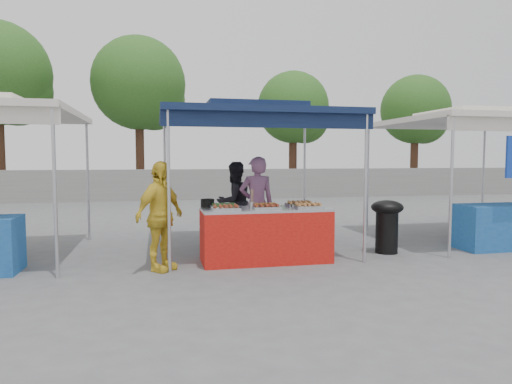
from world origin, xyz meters
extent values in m
plane|color=#5A5A5C|center=(0.00, 0.00, 0.00)|extent=(80.00, 80.00, 0.00)
cube|color=gray|center=(0.00, 11.00, 0.60)|extent=(40.00, 0.25, 1.20)
cylinder|color=#BBBCC3|center=(-1.50, -0.50, 1.15)|extent=(0.05, 0.05, 2.30)
cylinder|color=#BBBCC3|center=(1.50, -0.50, 1.15)|extent=(0.05, 0.05, 2.30)
cylinder|color=#BBBCC3|center=(-1.50, 2.50, 1.15)|extent=(0.05, 0.05, 2.30)
cylinder|color=#BBBCC3|center=(1.50, 2.50, 1.15)|extent=(0.05, 0.05, 2.30)
cube|color=#101E41|center=(0.00, 1.00, 2.35)|extent=(3.20, 3.20, 0.10)
cube|color=#101E41|center=(0.00, 1.00, 2.48)|extent=(1.65, 1.65, 0.18)
cube|color=#101E41|center=(0.00, -0.50, 2.20)|extent=(3.20, 0.04, 0.25)
cylinder|color=#BBBCC3|center=(-3.00, -0.50, 1.15)|extent=(0.05, 0.05, 2.30)
cylinder|color=#BBBCC3|center=(-3.00, 2.50, 1.15)|extent=(0.05, 0.05, 2.30)
cylinder|color=#BBBCC3|center=(3.00, -0.50, 1.15)|extent=(0.05, 0.05, 2.30)
cylinder|color=#BBBCC3|center=(3.00, 2.50, 1.15)|extent=(0.05, 0.05, 2.30)
cylinder|color=#BBBCC3|center=(6.00, 2.50, 1.15)|extent=(0.05, 0.05, 2.30)
cube|color=silver|center=(4.50, 1.00, 2.35)|extent=(3.20, 3.20, 0.10)
cube|color=silver|center=(4.50, 1.00, 2.48)|extent=(1.65, 1.65, 0.18)
cube|color=#1F58A2|center=(4.50, 0.00, 0.40)|extent=(1.80, 0.70, 0.80)
cylinder|color=#412619|center=(-7.73, 12.88, 2.23)|extent=(0.36, 0.36, 4.46)
sphere|color=#2E5D1F|center=(-7.13, 13.08, 4.33)|extent=(2.80, 2.80, 2.80)
cylinder|color=#412619|center=(-2.36, 13.23, 2.16)|extent=(0.36, 0.36, 4.32)
sphere|color=#2E5D1F|center=(-2.36, 13.23, 4.81)|extent=(3.95, 3.95, 3.95)
sphere|color=#2E5D1F|center=(-1.76, 13.43, 4.19)|extent=(2.71, 2.71, 2.71)
cylinder|color=#412619|center=(4.35, 12.76, 1.75)|extent=(0.36, 0.36, 3.50)
sphere|color=#2E5D1F|center=(4.35, 12.76, 3.91)|extent=(3.20, 3.20, 3.20)
sphere|color=#2E5D1F|center=(4.95, 12.96, 3.40)|extent=(2.20, 2.20, 2.20)
cylinder|color=#412619|center=(10.36, 12.68, 1.77)|extent=(0.36, 0.36, 3.53)
sphere|color=#2E5D1F|center=(10.36, 12.68, 3.94)|extent=(3.23, 3.23, 3.23)
sphere|color=#2E5D1F|center=(10.96, 12.88, 3.43)|extent=(2.22, 2.22, 2.22)
cube|color=red|center=(0.00, -0.10, 0.40)|extent=(2.00, 0.80, 0.81)
cube|color=#BBBCC3|center=(0.00, -0.10, 0.83)|extent=(2.00, 0.80, 0.04)
cube|color=silver|center=(-0.67, -0.34, 0.88)|extent=(0.42, 0.30, 0.05)
cube|color=maroon|center=(-0.67, -0.34, 0.91)|extent=(0.35, 0.25, 0.02)
cube|color=silver|center=(-0.05, -0.33, 0.88)|extent=(0.42, 0.30, 0.05)
cube|color=maroon|center=(-0.05, -0.33, 0.91)|extent=(0.35, 0.25, 0.02)
cube|color=silver|center=(0.62, -0.34, 0.88)|extent=(0.42, 0.30, 0.05)
cube|color=#AF713C|center=(0.62, -0.34, 0.91)|extent=(0.35, 0.25, 0.02)
cube|color=silver|center=(-0.64, -0.02, 0.88)|extent=(0.42, 0.30, 0.05)
cube|color=#28571E|center=(-0.64, -0.02, 0.91)|extent=(0.35, 0.25, 0.02)
cube|color=silver|center=(0.01, -0.01, 0.88)|extent=(0.42, 0.30, 0.05)
cube|color=gold|center=(0.01, -0.01, 0.91)|extent=(0.35, 0.25, 0.02)
cube|color=silver|center=(0.59, 0.01, 0.88)|extent=(0.42, 0.30, 0.05)
cube|color=#AF713C|center=(0.59, 0.01, 0.91)|extent=(0.35, 0.25, 0.02)
cylinder|color=black|center=(-0.88, 0.23, 0.91)|extent=(0.22, 0.22, 0.13)
cylinder|color=#BBBCC3|center=(-0.24, -0.21, 0.91)|extent=(0.09, 0.09, 0.11)
cylinder|color=black|center=(2.19, 0.09, 0.37)|extent=(0.38, 0.38, 0.73)
ellipsoid|color=black|center=(2.19, 0.09, 0.80)|extent=(0.55, 0.55, 0.25)
cube|color=#1439A2|center=(-0.32, 0.44, 0.16)|extent=(0.54, 0.38, 0.32)
cube|color=#1439A2|center=(0.16, 0.41, 0.16)|extent=(0.52, 0.36, 0.31)
cube|color=#1439A2|center=(0.16, 0.41, 0.46)|extent=(0.51, 0.36, 0.30)
imported|color=#89577F|center=(0.02, 0.65, 0.83)|extent=(0.61, 0.40, 1.66)
imported|color=black|center=(-0.21, 1.62, 0.78)|extent=(0.94, 0.86, 1.56)
imported|color=gold|center=(-1.63, -0.35, 0.80)|extent=(0.91, 0.95, 1.59)
camera|label=1|loc=(-1.66, -7.03, 1.63)|focal=32.00mm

